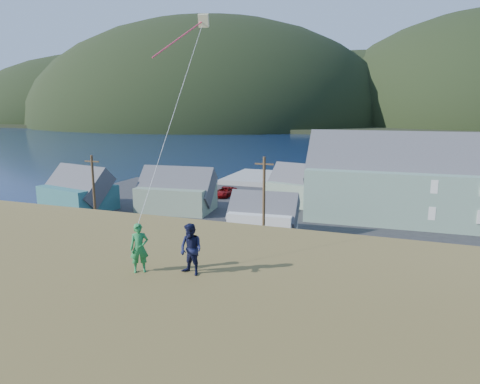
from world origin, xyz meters
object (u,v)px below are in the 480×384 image
at_px(lodge, 468,183).
at_px(shed_palegreen_near, 176,192).
at_px(wharf, 303,180).
at_px(kite_flyer_green, 139,248).
at_px(shed_teal, 78,190).
at_px(shed_white, 263,216).
at_px(kite_flyer_navy, 191,249).
at_px(shed_palegreen_far, 306,187).

height_order(lodge, shed_palegreen_near, lodge).
distance_m(wharf, kite_flyer_green, 60.47).
xyz_separation_m(shed_teal, shed_white, (25.11, -2.70, -0.45)).
relative_size(wharf, kite_flyer_navy, 14.45).
distance_m(shed_palegreen_near, shed_palegreen_far, 16.95).
height_order(wharf, kite_flyer_green, kite_flyer_green).
distance_m(shed_palegreen_far, kite_flyer_green, 43.18).
relative_size(shed_white, kite_flyer_navy, 3.95).
height_order(wharf, shed_white, shed_white).
bearing_deg(shed_white, kite_flyer_green, -85.76).
distance_m(shed_palegreen_near, shed_white, 14.54).
distance_m(kite_flyer_green, kite_flyer_navy, 1.84).
bearing_deg(shed_palegreen_near, kite_flyer_navy, -65.97).
xyz_separation_m(lodge, shed_palegreen_near, (-32.94, -5.53, -2.16)).
height_order(shed_palegreen_near, kite_flyer_navy, kite_flyer_navy).
height_order(shed_teal, shed_palegreen_far, shed_teal).
height_order(lodge, kite_flyer_green, lodge).
relative_size(lodge, shed_white, 4.94).
distance_m(shed_palegreen_near, kite_flyer_green, 38.43).
bearing_deg(lodge, wharf, 136.22).
height_order(shed_teal, shed_palegreen_near, shed_teal).
bearing_deg(shed_palegreen_near, wharf, 62.20).
relative_size(wharf, kite_flyer_green, 14.89).
height_order(shed_teal, shed_white, shed_teal).
bearing_deg(lodge, shed_palegreen_near, -172.12).
xyz_separation_m(lodge, shed_white, (-19.81, -11.78, -2.60)).
bearing_deg(shed_teal, wharf, 64.75).
relative_size(shed_palegreen_near, shed_white, 1.37).
bearing_deg(shed_white, shed_palegreen_near, 151.08).
relative_size(shed_white, kite_flyer_green, 4.07).
xyz_separation_m(lodge, shed_teal, (-44.92, -9.07, -2.16)).
xyz_separation_m(shed_palegreen_near, shed_palegreen_far, (14.55, 8.68, -0.01)).
distance_m(shed_teal, shed_white, 25.26).
distance_m(lodge, kite_flyer_green, 42.87).
bearing_deg(wharf, lodge, -42.13).
height_order(lodge, kite_flyer_navy, lodge).
xyz_separation_m(shed_teal, kite_flyer_green, (28.88, -30.53, 5.52)).
height_order(shed_palegreen_near, kite_flyer_green, kite_flyer_green).
bearing_deg(shed_palegreen_near, shed_white, -30.45).
xyz_separation_m(shed_white, kite_flyer_green, (3.77, -27.83, 5.96)).
relative_size(wharf, shed_white, 3.66).
height_order(shed_palegreen_near, shed_white, shed_palegreen_near).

